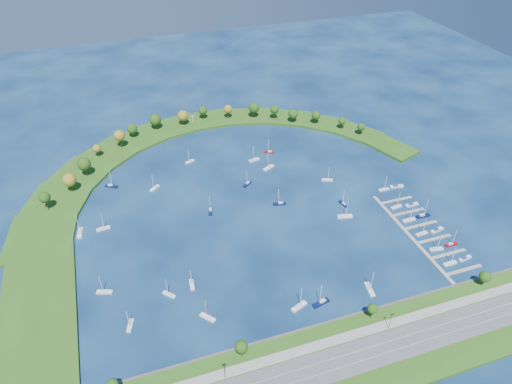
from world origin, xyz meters
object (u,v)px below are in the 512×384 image
object	(u,v)px
moored_boat_19	(299,306)
moored_boat_6	(208,317)
moored_boat_5	(104,291)
moored_boat_15	(111,186)
moored_boat_2	(279,203)
docked_boat_0	(450,263)
moored_boat_9	(169,294)
moored_boat_13	(190,161)
moored_boat_11	(370,289)
docked_boat_3	(451,244)
docked_boat_2	(436,249)
dock_system	(421,233)
moored_boat_14	(345,216)
moored_boat_1	(103,228)
moored_boat_0	(269,167)
docked_boat_11	(396,186)
docked_boat_10	(384,189)
harbor_tower	(193,119)
moored_boat_18	(327,179)
moored_boat_21	(130,325)
moored_boat_16	(254,159)
moored_boat_20	(210,211)
docked_boat_8	(396,206)
docked_boat_7	(423,215)
moored_boat_3	(343,203)
docked_boat_9	(412,205)
moored_boat_4	(321,302)
docked_boat_6	(409,220)
moored_boat_10	(192,284)
docked_boat_1	(465,258)
moored_boat_12	(247,184)
moored_boat_7	(269,152)
moored_boat_8	(80,232)
docked_boat_5	(437,230)
docked_boat_4	(422,233)

from	to	relation	value
moored_boat_19	moored_boat_6	bearing A→B (deg)	149.22
moored_boat_5	moored_boat_15	xyz separation A→B (m)	(11.63, 94.77, 0.02)
moored_boat_2	docked_boat_0	world-z (taller)	moored_boat_2
moored_boat_9	moored_boat_13	distance (m)	126.22
moored_boat_11	docked_boat_3	bearing A→B (deg)	112.97
docked_boat_2	moored_boat_9	bearing A→B (deg)	-176.12
dock_system	moored_boat_14	xyz separation A→B (m)	(-35.26, 28.58, 0.61)
docked_boat_2	moored_boat_1	bearing A→B (deg)	165.68
moored_boat_0	moored_boat_2	world-z (taller)	moored_boat_0
docked_boat_11	docked_boat_10	bearing A→B (deg)	-169.52
harbor_tower	docked_boat_11	size ratio (longest dim) A/B	0.45
moored_boat_18	moored_boat_11	bearing A→B (deg)	-83.89
moored_boat_15	moored_boat_21	world-z (taller)	moored_boat_15
moored_boat_16	moored_boat_20	bearing A→B (deg)	37.26
docked_boat_2	docked_boat_8	distance (m)	41.20
moored_boat_1	moored_boat_16	bearing A→B (deg)	15.08
moored_boat_5	docked_boat_10	distance (m)	185.71
moored_boat_6	docked_boat_7	xyz separation A→B (m)	(144.87, 33.06, 0.02)
moored_boat_3	docked_boat_9	xyz separation A→B (m)	(40.86, -14.88, -0.23)
moored_boat_4	docked_boat_6	bearing A→B (deg)	-165.04
moored_boat_9	moored_boat_19	bearing A→B (deg)	-157.57
moored_boat_18	docked_boat_10	distance (m)	38.11
moored_boat_3	moored_boat_19	bearing A→B (deg)	125.75
harbor_tower	moored_boat_2	distance (m)	128.73
moored_boat_4	docked_boat_3	xyz separation A→B (m)	(89.13, 15.06, -0.08)
docked_boat_8	moored_boat_4	bearing A→B (deg)	-150.77
moored_boat_10	docked_boat_1	bearing A→B (deg)	84.47
moored_boat_12	docked_boat_11	distance (m)	100.23
moored_boat_7	moored_boat_8	bearing A→B (deg)	50.34
moored_boat_10	docked_boat_11	size ratio (longest dim) A/B	1.18
moored_boat_4	docked_boat_5	bearing A→B (deg)	-175.35
moored_boat_10	moored_boat_11	bearing A→B (deg)	75.04
moored_boat_2	moored_boat_16	bearing A→B (deg)	-77.81
dock_system	moored_boat_19	bearing A→B (deg)	-162.89
moored_boat_3	moored_boat_6	xyz separation A→B (m)	(-103.98, -59.95, 0.04)
moored_boat_4	moored_boat_9	bearing A→B (deg)	-35.93
moored_boat_3	docked_boat_4	xyz separation A→B (m)	(30.42, -40.75, 0.01)
moored_boat_11	moored_boat_12	size ratio (longest dim) A/B	1.19
moored_boat_19	docked_boat_4	size ratio (longest dim) A/B	1.18
moored_boat_10	docked_boat_2	distance (m)	138.25
moored_boat_14	docked_boat_5	xyz separation A→B (m)	(45.94, -29.17, -0.30)
moored_boat_11	moored_boat_20	xyz separation A→B (m)	(-61.41, 89.44, -0.06)
moored_boat_1	moored_boat_20	bearing A→B (deg)	-10.38
docked_boat_2	docked_boat_5	distance (m)	17.34
moored_boat_6	docked_boat_2	world-z (taller)	moored_boat_6
moored_boat_11	moored_boat_18	xyz separation A→B (m)	(22.69, 97.05, -0.09)
docked_boat_7	docked_boat_11	bearing A→B (deg)	87.59
moored_boat_3	moored_boat_4	distance (m)	84.43
docked_boat_2	moored_boat_19	bearing A→B (deg)	-161.90
docked_boat_1	docked_boat_7	bearing A→B (deg)	81.28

